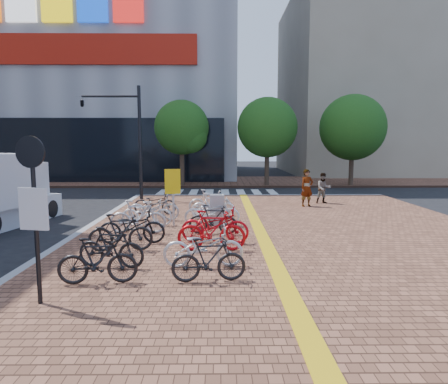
{
  "coord_description": "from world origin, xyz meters",
  "views": [
    {
      "loc": [
        0.65,
        -10.69,
        3.05
      ],
      "look_at": [
        0.81,
        3.82,
        1.3
      ],
      "focal_mm": 32.0,
      "sensor_mm": 36.0,
      "label": 1
    }
  ],
  "objects_px": {
    "pedestrian_a": "(307,188)",
    "yellow_sign": "(173,187)",
    "bike_0": "(98,261)",
    "notice_sign": "(34,200)",
    "bike_6": "(154,207)",
    "bike_7": "(155,203)",
    "traffic_light_pole": "(113,121)",
    "bike_8": "(209,260)",
    "bike_14": "(213,206)",
    "bike_9": "(203,246)",
    "pedestrian_b": "(323,188)",
    "bike_3": "(132,226)",
    "bike_4": "(138,217)",
    "box_truck": "(0,192)",
    "bike_11": "(215,225)",
    "bike_13": "(212,212)",
    "utility_box": "(217,210)",
    "bike_10": "(212,231)",
    "bike_15": "(210,202)",
    "bike_1": "(111,247)",
    "bike_5": "(147,213)",
    "bike_12": "(213,220)",
    "bike_2": "(121,233)"
  },
  "relations": [
    {
      "from": "pedestrian_a",
      "to": "yellow_sign",
      "type": "xyz_separation_m",
      "value": [
        -5.72,
        -4.4,
        0.53
      ]
    },
    {
      "from": "bike_0",
      "to": "notice_sign",
      "type": "height_order",
      "value": "notice_sign"
    },
    {
      "from": "bike_6",
      "to": "yellow_sign",
      "type": "xyz_separation_m",
      "value": [
        0.86,
        -0.99,
        0.9
      ]
    },
    {
      "from": "bike_7",
      "to": "traffic_light_pole",
      "type": "xyz_separation_m",
      "value": [
        -2.82,
        4.61,
        3.59
      ]
    },
    {
      "from": "bike_8",
      "to": "traffic_light_pole",
      "type": "distance_m",
      "value": 14.34
    },
    {
      "from": "bike_14",
      "to": "notice_sign",
      "type": "relative_size",
      "value": 0.57
    },
    {
      "from": "traffic_light_pole",
      "to": "bike_6",
      "type": "bearing_deg",
      "value": -63.44
    },
    {
      "from": "bike_9",
      "to": "pedestrian_b",
      "type": "relative_size",
      "value": 1.27
    },
    {
      "from": "bike_3",
      "to": "bike_6",
      "type": "relative_size",
      "value": 1.0
    },
    {
      "from": "pedestrian_b",
      "to": "traffic_light_pole",
      "type": "height_order",
      "value": "traffic_light_pole"
    },
    {
      "from": "bike_4",
      "to": "box_truck",
      "type": "height_order",
      "value": "box_truck"
    },
    {
      "from": "bike_11",
      "to": "box_truck",
      "type": "height_order",
      "value": "box_truck"
    },
    {
      "from": "bike_8",
      "to": "bike_14",
      "type": "distance_m",
      "value": 7.0
    },
    {
      "from": "bike_13",
      "to": "utility_box",
      "type": "height_order",
      "value": "utility_box"
    },
    {
      "from": "bike_10",
      "to": "pedestrian_b",
      "type": "distance_m",
      "value": 10.22
    },
    {
      "from": "bike_14",
      "to": "bike_15",
      "type": "height_order",
      "value": "bike_15"
    },
    {
      "from": "box_truck",
      "to": "bike_15",
      "type": "bearing_deg",
      "value": 8.39
    },
    {
      "from": "bike_14",
      "to": "pedestrian_b",
      "type": "xyz_separation_m",
      "value": [
        5.34,
        4.19,
        0.23
      ]
    },
    {
      "from": "bike_7",
      "to": "bike_9",
      "type": "relative_size",
      "value": 0.95
    },
    {
      "from": "bike_4",
      "to": "box_truck",
      "type": "xyz_separation_m",
      "value": [
        -5.6,
        2.19,
        0.57
      ]
    },
    {
      "from": "bike_1",
      "to": "bike_10",
      "type": "height_order",
      "value": "bike_10"
    },
    {
      "from": "bike_10",
      "to": "box_truck",
      "type": "xyz_separation_m",
      "value": [
        -8.03,
        4.31,
        0.56
      ]
    },
    {
      "from": "bike_6",
      "to": "bike_11",
      "type": "relative_size",
      "value": 0.96
    },
    {
      "from": "bike_0",
      "to": "bike_1",
      "type": "distance_m",
      "value": 1.1
    },
    {
      "from": "bike_7",
      "to": "bike_8",
      "type": "bearing_deg",
      "value": -156.44
    },
    {
      "from": "pedestrian_b",
      "to": "bike_7",
      "type": "bearing_deg",
      "value": -162.46
    },
    {
      "from": "bike_6",
      "to": "bike_7",
      "type": "height_order",
      "value": "bike_6"
    },
    {
      "from": "bike_1",
      "to": "bike_4",
      "type": "height_order",
      "value": "bike_4"
    },
    {
      "from": "bike_4",
      "to": "bike_6",
      "type": "distance_m",
      "value": 2.26
    },
    {
      "from": "bike_11",
      "to": "pedestrian_b",
      "type": "relative_size",
      "value": 1.34
    },
    {
      "from": "bike_5",
      "to": "box_truck",
      "type": "xyz_separation_m",
      "value": [
        -5.66,
        0.92,
        0.65
      ]
    },
    {
      "from": "bike_0",
      "to": "bike_1",
      "type": "height_order",
      "value": "bike_0"
    },
    {
      "from": "bike_6",
      "to": "pedestrian_a",
      "type": "distance_m",
      "value": 7.42
    },
    {
      "from": "bike_1",
      "to": "bike_12",
      "type": "relative_size",
      "value": 1.02
    },
    {
      "from": "bike_15",
      "to": "notice_sign",
      "type": "height_order",
      "value": "notice_sign"
    },
    {
      "from": "bike_12",
      "to": "utility_box",
      "type": "height_order",
      "value": "utility_box"
    },
    {
      "from": "bike_7",
      "to": "yellow_sign",
      "type": "bearing_deg",
      "value": -149.52
    },
    {
      "from": "bike_9",
      "to": "bike_14",
      "type": "height_order",
      "value": "bike_14"
    },
    {
      "from": "bike_4",
      "to": "bike_6",
      "type": "bearing_deg",
      "value": -4.42
    },
    {
      "from": "bike_7",
      "to": "bike_14",
      "type": "bearing_deg",
      "value": -109.75
    },
    {
      "from": "bike_7",
      "to": "box_truck",
      "type": "relative_size",
      "value": 0.36
    },
    {
      "from": "bike_8",
      "to": "traffic_light_pole",
      "type": "height_order",
      "value": "traffic_light_pole"
    },
    {
      "from": "bike_0",
      "to": "bike_12",
      "type": "distance_m",
      "value": 5.15
    },
    {
      "from": "bike_6",
      "to": "bike_0",
      "type": "bearing_deg",
      "value": 177.96
    },
    {
      "from": "bike_2",
      "to": "bike_9",
      "type": "relative_size",
      "value": 0.91
    },
    {
      "from": "bike_12",
      "to": "bike_14",
      "type": "relative_size",
      "value": 0.92
    },
    {
      "from": "bike_2",
      "to": "utility_box",
      "type": "relative_size",
      "value": 1.57
    },
    {
      "from": "bike_1",
      "to": "utility_box",
      "type": "distance_m",
      "value": 5.55
    },
    {
      "from": "pedestrian_a",
      "to": "traffic_light_pole",
      "type": "xyz_separation_m",
      "value": [
        -9.58,
        2.6,
        3.19
      ]
    },
    {
      "from": "bike_9",
      "to": "bike_4",
      "type": "bearing_deg",
      "value": 29.34
    }
  ]
}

